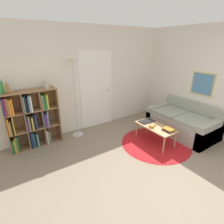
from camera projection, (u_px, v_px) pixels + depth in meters
The scene contains 15 objects.
ground_plane at pixel (169, 189), 2.78m from camera, with size 14.00×14.00×0.00m, color gray.
wall_back at pixel (88, 80), 4.47m from camera, with size 7.57×0.11×2.60m.
wall_right at pixel (191, 79), 4.56m from camera, with size 0.08×5.75×2.60m.
rug at pixel (156, 143), 4.06m from camera, with size 1.58×1.58×0.01m.
bookshelf at pixel (31, 120), 3.76m from camera, with size 1.07×0.34×1.27m.
floor_lamp at pixel (73, 76), 3.91m from camera, with size 0.27×0.27×1.86m.
couch at pixel (183, 122), 4.49m from camera, with size 0.95×1.63×0.76m.
coffee_table at pixel (155, 128), 3.99m from camera, with size 0.45×0.93×0.41m.
laptop at pixel (147, 121), 4.21m from camera, with size 0.36×0.23×0.02m.
bowl at pixel (152, 126), 3.92m from camera, with size 0.13×0.13×0.05m.
book_stack_on_table at pixel (168, 130), 3.75m from camera, with size 0.18×0.22×0.06m.
remote at pixel (152, 125), 4.02m from camera, with size 0.08×0.15×0.02m.
bottle_left at pixel (1, 87), 3.30m from camera, with size 0.08×0.08×0.29m.
bottle_middle at pixel (7, 89), 3.32m from camera, with size 0.07×0.07×0.23m.
vase_on_shelf at pixel (46, 84), 3.72m from camera, with size 0.10×0.10×0.17m.
Camera 1 is at (-1.94, -1.27, 2.17)m, focal length 28.00 mm.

